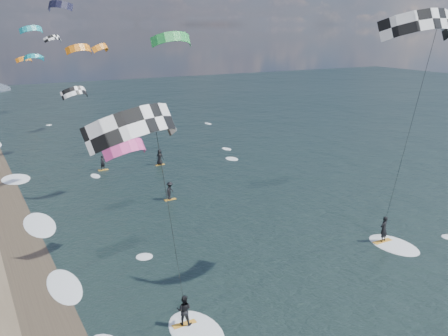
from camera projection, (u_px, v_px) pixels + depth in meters
name	position (u px, v px, depth m)	size (l,w,h in m)	color
wet_sand_strip	(55.00, 336.00, 25.65)	(3.00, 240.00, 0.00)	#382D23
kitesurfer_near_a	(428.00, 70.00, 27.43)	(7.97, 8.35, 16.65)	orange
kitesurfer_near_b	(169.00, 203.00, 19.53)	(7.12, 8.84, 13.52)	orange
far_kitesurfers	(155.00, 172.00, 51.04)	(7.38, 13.40, 1.83)	orange
bg_kite_field	(67.00, 48.00, 64.53)	(13.56, 74.07, 10.98)	#D83F8C
shoreline_surf	(60.00, 289.00, 30.21)	(2.40, 79.40, 0.11)	white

